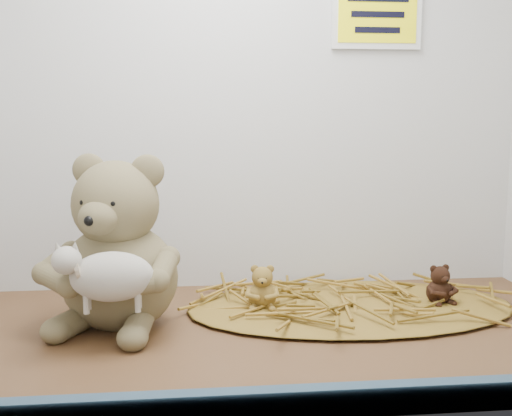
{
  "coord_description": "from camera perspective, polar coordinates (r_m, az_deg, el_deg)",
  "views": [
    {
      "loc": [
        -8.14,
        -99.74,
        36.26
      ],
      "look_at": [
        2.73,
        2.05,
        20.51
      ],
      "focal_mm": 45.0,
      "sensor_mm": 36.0,
      "label": 1
    }
  ],
  "objects": [
    {
      "name": "alcove_shell",
      "position": [
        1.09,
        -1.86,
        13.32
      ],
      "size": [
        120.4,
        60.2,
        90.4
      ],
      "color": "#492B19",
      "rests_on": "ground"
    },
    {
      "name": "front_rail",
      "position": [
        0.79,
        0.42,
        -17.02
      ],
      "size": [
        119.28,
        2.2,
        3.6
      ],
      "primitive_type": "cube",
      "color": "#354D65",
      "rests_on": "shelf_floor"
    },
    {
      "name": "straw_bed",
      "position": [
        1.2,
        8.48,
        -8.64
      ],
      "size": [
        60.19,
        34.95,
        1.16
      ],
      "primitive_type": "ellipsoid",
      "color": "brown",
      "rests_on": "shelf_floor"
    },
    {
      "name": "main_teddy",
      "position": [
        1.09,
        -12.12,
        -2.91
      ],
      "size": [
        30.36,
        31.15,
        29.08
      ],
      "primitive_type": null,
      "rotation": [
        0.0,
        0.0,
        -0.34
      ],
      "color": "olive",
      "rests_on": "shelf_floor"
    },
    {
      "name": "toy_lamb",
      "position": [
        1.0,
        -12.68,
        -5.97
      ],
      "size": [
        16.57,
        10.11,
        10.71
      ],
      "primitive_type": null,
      "color": "beige",
      "rests_on": "main_teddy"
    },
    {
      "name": "mini_teddy_tan",
      "position": [
        1.16,
        0.57,
        -6.83
      ],
      "size": [
        7.04,
        7.34,
        7.77
      ],
      "primitive_type": null,
      "rotation": [
        0.0,
        0.0,
        -0.12
      ],
      "color": "olive",
      "rests_on": "straw_bed"
    },
    {
      "name": "mini_teddy_brown",
      "position": [
        1.24,
        15.99,
        -6.36
      ],
      "size": [
        6.9,
        7.15,
        7.18
      ],
      "primitive_type": null,
      "rotation": [
        0.0,
        0.0,
        0.2
      ],
      "color": "black",
      "rests_on": "straw_bed"
    },
    {
      "name": "wall_sign",
      "position": [
        1.36,
        10.7,
        16.52
      ],
      "size": [
        16.0,
        1.2,
        11.0
      ],
      "primitive_type": "cube",
      "color": "#FFF70D",
      "rests_on": "back_wall"
    }
  ]
}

